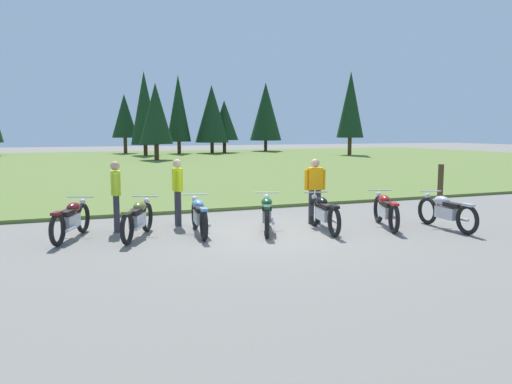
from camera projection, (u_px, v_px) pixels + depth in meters
ground_plane at (265, 233)px, 11.81m from camera, size 140.00×140.00×0.00m
grass_moorland at (126, 164)px, 35.33m from camera, size 80.00×44.00×0.10m
forest_treeline at (152, 108)px, 46.09m from camera, size 39.97×26.87×8.74m
motorcycle_maroon at (71, 219)px, 11.12m from camera, size 0.99×1.97×0.88m
motorcycle_olive at (138, 218)px, 11.24m from camera, size 1.06×1.93×0.88m
motorcycle_sky_blue at (199, 216)px, 11.62m from camera, size 0.62×2.10×0.88m
motorcycle_british_green at (267, 213)px, 11.95m from camera, size 0.96×1.98×0.88m
motorcycle_black at (324, 213)px, 12.02m from camera, size 0.63×2.09×0.88m
motorcycle_red at (386, 210)px, 12.43m from camera, size 0.92×2.00×0.88m
motorcycle_silver at (446, 211)px, 12.25m from camera, size 0.62×2.10×0.88m
rider_with_back_turned at (116, 192)px, 11.88m from camera, size 0.25×0.55×1.67m
rider_in_hivis_vest at (315, 187)px, 12.91m from camera, size 0.54×0.28×1.67m
rider_checking_bike at (178, 188)px, 12.69m from camera, size 0.24×0.55×1.67m
trail_marker_post at (440, 186)px, 15.68m from camera, size 0.12×0.12×1.35m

